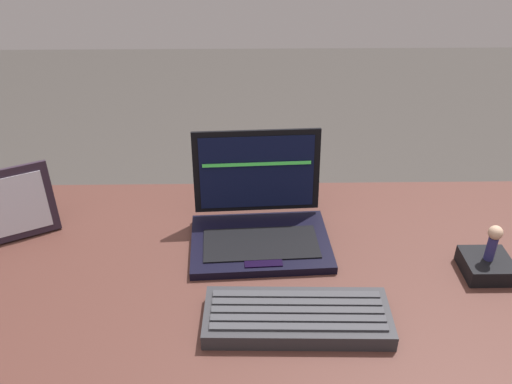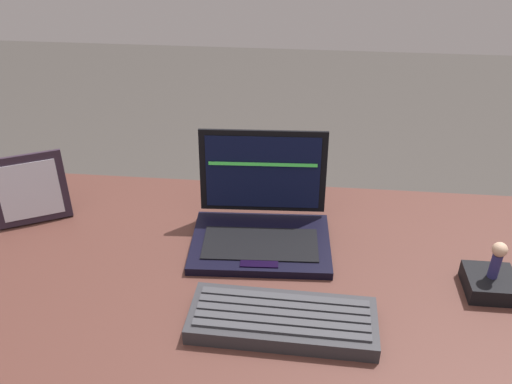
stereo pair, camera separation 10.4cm
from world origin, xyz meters
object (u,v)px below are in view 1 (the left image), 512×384
at_px(external_keyboard, 297,317).
at_px(figurine, 493,240).
at_px(figurine_stand, 486,266).
at_px(laptop_front, 259,222).
at_px(photo_frame, 15,204).

relative_size(external_keyboard, figurine, 4.28).
distance_m(external_keyboard, figurine_stand, 0.40).
bearing_deg(external_keyboard, figurine_stand, 19.03).
height_order(laptop_front, figurine_stand, laptop_front).
xyz_separation_m(photo_frame, figurine, (0.94, -0.14, 0.00)).
bearing_deg(external_keyboard, laptop_front, 103.39).
xyz_separation_m(laptop_front, figurine_stand, (0.43, -0.12, -0.03)).
distance_m(photo_frame, figurine_stand, 0.95).
bearing_deg(figurine_stand, photo_frame, 171.47).
xyz_separation_m(figurine_stand, figurine, (0.00, 0.00, 0.06)).
height_order(photo_frame, figurine_stand, photo_frame).
xyz_separation_m(external_keyboard, figurine_stand, (0.38, 0.13, 0.00)).
bearing_deg(photo_frame, figurine_stand, -8.53).
bearing_deg(figurine_stand, figurine, 0.00).
distance_m(laptop_front, figurine, 0.45).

